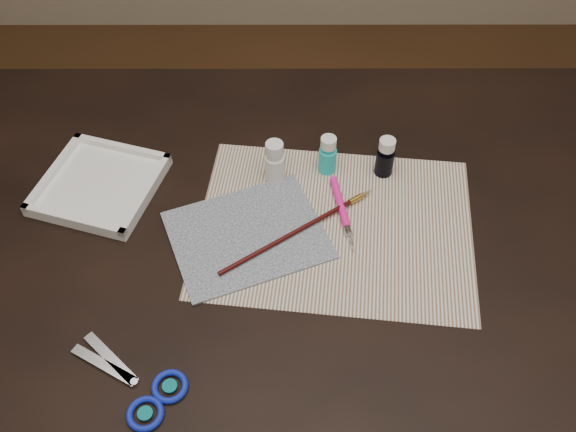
{
  "coord_description": "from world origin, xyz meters",
  "views": [
    {
      "loc": [
        -0.0,
        -0.66,
        1.59
      ],
      "look_at": [
        0.0,
        0.0,
        0.8
      ],
      "focal_mm": 40.0,
      "sensor_mm": 36.0,
      "label": 1
    }
  ],
  "objects_px": {
    "paint_bottle_navy": "(385,157)",
    "palette_tray": "(100,184)",
    "scissors": "(121,379)",
    "paper": "(335,226)",
    "paint_bottle_cyan": "(328,155)",
    "canvas": "(247,235)",
    "paint_bottle_white": "(275,162)"
  },
  "relations": [
    {
      "from": "scissors",
      "to": "palette_tray",
      "type": "distance_m",
      "value": 0.38
    },
    {
      "from": "paint_bottle_navy",
      "to": "palette_tray",
      "type": "distance_m",
      "value": 0.51
    },
    {
      "from": "canvas",
      "to": "paint_bottle_white",
      "type": "relative_size",
      "value": 2.86
    },
    {
      "from": "scissors",
      "to": "palette_tray",
      "type": "relative_size",
      "value": 1.04
    },
    {
      "from": "paint_bottle_navy",
      "to": "paint_bottle_cyan",
      "type": "bearing_deg",
      "value": 176.3
    },
    {
      "from": "canvas",
      "to": "paint_bottle_navy",
      "type": "relative_size",
      "value": 3.11
    },
    {
      "from": "paint_bottle_white",
      "to": "scissors",
      "type": "relative_size",
      "value": 0.43
    },
    {
      "from": "paint_bottle_navy",
      "to": "scissors",
      "type": "height_order",
      "value": "paint_bottle_navy"
    },
    {
      "from": "paint_bottle_white",
      "to": "paint_bottle_cyan",
      "type": "distance_m",
      "value": 0.1
    },
    {
      "from": "paint_bottle_white",
      "to": "paint_bottle_cyan",
      "type": "xyz_separation_m",
      "value": [
        0.09,
        0.02,
        -0.0
      ]
    },
    {
      "from": "paint_bottle_cyan",
      "to": "paint_bottle_navy",
      "type": "distance_m",
      "value": 0.1
    },
    {
      "from": "paint_bottle_white",
      "to": "paint_bottle_cyan",
      "type": "height_order",
      "value": "paint_bottle_white"
    },
    {
      "from": "scissors",
      "to": "paint_bottle_navy",
      "type": "bearing_deg",
      "value": -106.02
    },
    {
      "from": "paint_bottle_white",
      "to": "palette_tray",
      "type": "distance_m",
      "value": 0.31
    },
    {
      "from": "paint_bottle_white",
      "to": "palette_tray",
      "type": "bearing_deg",
      "value": -175.7
    },
    {
      "from": "palette_tray",
      "to": "canvas",
      "type": "bearing_deg",
      "value": -22.26
    },
    {
      "from": "paper",
      "to": "paint_bottle_cyan",
      "type": "height_order",
      "value": "paint_bottle_cyan"
    },
    {
      "from": "paint_bottle_navy",
      "to": "palette_tray",
      "type": "bearing_deg",
      "value": -175.62
    },
    {
      "from": "paint_bottle_white",
      "to": "paper",
      "type": "bearing_deg",
      "value": -47.11
    },
    {
      "from": "paint_bottle_navy",
      "to": "canvas",
      "type": "bearing_deg",
      "value": -148.49
    },
    {
      "from": "paint_bottle_white",
      "to": "canvas",
      "type": "bearing_deg",
      "value": -108.65
    },
    {
      "from": "canvas",
      "to": "palette_tray",
      "type": "distance_m",
      "value": 0.29
    },
    {
      "from": "scissors",
      "to": "palette_tray",
      "type": "height_order",
      "value": "palette_tray"
    },
    {
      "from": "paper",
      "to": "paint_bottle_cyan",
      "type": "bearing_deg",
      "value": 93.67
    },
    {
      "from": "palette_tray",
      "to": "scissors",
      "type": "bearing_deg",
      "value": -75.04
    },
    {
      "from": "canvas",
      "to": "paint_bottle_navy",
      "type": "height_order",
      "value": "paint_bottle_navy"
    },
    {
      "from": "palette_tray",
      "to": "paint_bottle_navy",
      "type": "bearing_deg",
      "value": 4.38
    },
    {
      "from": "paper",
      "to": "paint_bottle_cyan",
      "type": "xyz_separation_m",
      "value": [
        -0.01,
        0.13,
        0.04
      ]
    },
    {
      "from": "paper",
      "to": "scissors",
      "type": "distance_m",
      "value": 0.42
    },
    {
      "from": "paint_bottle_navy",
      "to": "palette_tray",
      "type": "xyz_separation_m",
      "value": [
        -0.5,
        -0.04,
        -0.03
      ]
    },
    {
      "from": "paper",
      "to": "paint_bottle_navy",
      "type": "relative_size",
      "value": 5.77
    },
    {
      "from": "paper",
      "to": "canvas",
      "type": "distance_m",
      "value": 0.15
    }
  ]
}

